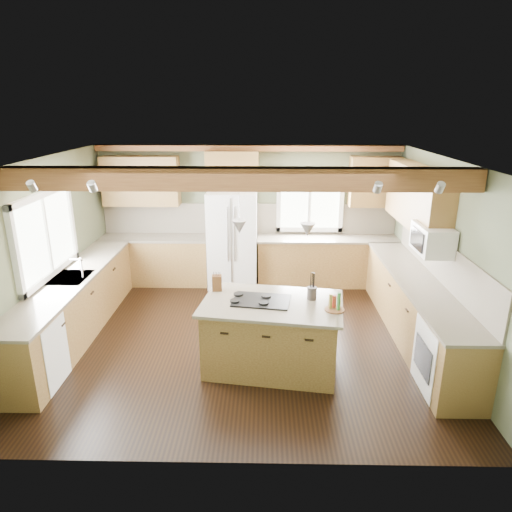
{
  "coord_description": "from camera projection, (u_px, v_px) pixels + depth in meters",
  "views": [
    {
      "loc": [
        0.3,
        -6.04,
        3.28
      ],
      "look_at": [
        0.17,
        0.3,
        1.18
      ],
      "focal_mm": 32.0,
      "sensor_mm": 36.0,
      "label": 1
    }
  ],
  "objects": [
    {
      "name": "wall_left",
      "position": [
        45.0,
        253.0,
        6.41
      ],
      "size": [
        0.0,
        5.0,
        5.0
      ],
      "primitive_type": "plane",
      "rotation": [
        1.57,
        0.0,
        1.57
      ],
      "color": "#4F563D",
      "rests_on": "ground"
    },
    {
      "name": "upper_cab_right",
      "position": [
        417.0,
        197.0,
        6.96
      ],
      "size": [
        0.35,
        2.2,
        0.9
      ],
      "primitive_type": "cube",
      "color": "brown",
      "rests_on": "wall_right"
    },
    {
      "name": "bottle_tray",
      "position": [
        335.0,
        302.0,
        5.49
      ],
      "size": [
        0.3,
        0.3,
        0.22
      ],
      "primitive_type": null,
      "rotation": [
        0.0,
        0.0,
        -0.27
      ],
      "color": "brown",
      "rests_on": "island_top"
    },
    {
      "name": "faucet",
      "position": [
        82.0,
        269.0,
        6.53
      ],
      "size": [
        0.02,
        0.02,
        0.28
      ],
      "primitive_type": "cylinder",
      "color": "#B2B2B7",
      "rests_on": "sink"
    },
    {
      "name": "knife_block",
      "position": [
        217.0,
        283.0,
        6.08
      ],
      "size": [
        0.14,
        0.11,
        0.21
      ],
      "primitive_type": "cube",
      "rotation": [
        0.0,
        0.0,
        0.11
      ],
      "color": "brown",
      "rests_on": "island_top"
    },
    {
      "name": "backsplash_back",
      "position": [
        249.0,
        219.0,
        8.75
      ],
      "size": [
        5.58,
        0.03,
        0.58
      ],
      "primitive_type": "cube",
      "color": "brown",
      "rests_on": "wall_back"
    },
    {
      "name": "sink",
      "position": [
        71.0,
        278.0,
        6.58
      ],
      "size": [
        0.5,
        0.65,
        0.03
      ],
      "primitive_type": "cube",
      "color": "#262628",
      "rests_on": "counter_left"
    },
    {
      "name": "soffit_trim",
      "position": [
        249.0,
        148.0,
        8.25
      ],
      "size": [
        5.55,
        0.2,
        0.1
      ],
      "primitive_type": "cube",
      "color": "#5B311A",
      "rests_on": "ceiling"
    },
    {
      "name": "utensil_crock",
      "position": [
        312.0,
        293.0,
        5.81
      ],
      "size": [
        0.16,
        0.16,
        0.16
      ],
      "primitive_type": "cylinder",
      "rotation": [
        0.0,
        0.0,
        -0.47
      ],
      "color": "#423934",
      "rests_on": "island_top"
    },
    {
      "name": "base_cab_right",
      "position": [
        415.0,
        310.0,
        6.63
      ],
      "size": [
        0.6,
        3.7,
        0.88
      ],
      "primitive_type": "cube",
      "color": "brown",
      "rests_on": "floor"
    },
    {
      "name": "counter_back_right",
      "position": [
        328.0,
        239.0,
        8.54
      ],
      "size": [
        2.66,
        0.64,
        0.04
      ],
      "primitive_type": "cube",
      "color": "#494135",
      "rests_on": "base_cab_back_right"
    },
    {
      "name": "backsplash_right",
      "position": [
        442.0,
        261.0,
        6.38
      ],
      "size": [
        0.03,
        3.7,
        0.58
      ],
      "primitive_type": "cube",
      "color": "brown",
      "rests_on": "wall_right"
    },
    {
      "name": "window_left",
      "position": [
        45.0,
        235.0,
        6.38
      ],
      "size": [
        0.04,
        1.6,
        1.05
      ],
      "primitive_type": "cube",
      "color": "white",
      "rests_on": "wall_left"
    },
    {
      "name": "island_top",
      "position": [
        272.0,
        303.0,
        5.75
      ],
      "size": [
        1.9,
        1.36,
        0.04
      ],
      "primitive_type": "cube",
      "rotation": [
        0.0,
        0.0,
        -0.15
      ],
      "color": "#494135",
      "rests_on": "island"
    },
    {
      "name": "counter_right",
      "position": [
        419.0,
        281.0,
        6.49
      ],
      "size": [
        0.64,
        3.74,
        0.04
      ],
      "primitive_type": "cube",
      "color": "#494135",
      "rests_on": "base_cab_right"
    },
    {
      "name": "window_back",
      "position": [
        310.0,
        201.0,
        8.61
      ],
      "size": [
        1.1,
        0.04,
        1.0
      ],
      "primitive_type": "cube",
      "color": "white",
      "rests_on": "wall_back"
    },
    {
      "name": "island",
      "position": [
        272.0,
        336.0,
        5.9
      ],
      "size": [
        1.78,
        1.24,
        0.88
      ],
      "primitive_type": "cube",
      "rotation": [
        0.0,
        0.0,
        -0.15
      ],
      "color": "brown",
      "rests_on": "floor"
    },
    {
      "name": "pendant_right",
      "position": [
        308.0,
        230.0,
        5.38
      ],
      "size": [
        0.18,
        0.18,
        0.16
      ],
      "primitive_type": "cone",
      "rotation": [
        3.14,
        0.0,
        0.0
      ],
      "color": "#B2B2B7",
      "rests_on": "ceiling"
    },
    {
      "name": "ceiling",
      "position": [
        242.0,
        160.0,
        5.95
      ],
      "size": [
        5.6,
        5.6,
        0.0
      ],
      "primitive_type": "plane",
      "rotation": [
        3.14,
        0.0,
        0.0
      ],
      "color": "silver",
      "rests_on": "wall_back"
    },
    {
      "name": "upper_cab_back_left",
      "position": [
        141.0,
        181.0,
        8.4
      ],
      "size": [
        1.4,
        0.35,
        0.9
      ],
      "primitive_type": "cube",
      "color": "brown",
      "rests_on": "wall_back"
    },
    {
      "name": "upper_cab_over_fridge",
      "position": [
        232.0,
        170.0,
        8.3
      ],
      "size": [
        0.96,
        0.35,
        0.7
      ],
      "primitive_type": "cube",
      "color": "brown",
      "rests_on": "wall_back"
    },
    {
      "name": "base_cab_back_left",
      "position": [
        156.0,
        261.0,
        8.75
      ],
      "size": [
        2.02,
        0.6,
        0.88
      ],
      "primitive_type": "cube",
      "color": "brown",
      "rests_on": "floor"
    },
    {
      "name": "base_cab_back_right",
      "position": [
        327.0,
        262.0,
        8.69
      ],
      "size": [
        2.62,
        0.6,
        0.88
      ],
      "primitive_type": "cube",
      "color": "brown",
      "rests_on": "floor"
    },
    {
      "name": "counter_left",
      "position": [
        71.0,
        278.0,
        6.58
      ],
      "size": [
        0.64,
        3.74,
        0.04
      ],
      "primitive_type": "cube",
      "color": "#494135",
      "rests_on": "base_cab_left"
    },
    {
      "name": "dishwasher",
      "position": [
        33.0,
        354.0,
        5.5
      ],
      "size": [
        0.6,
        0.6,
        0.84
      ],
      "primitive_type": "cube",
      "color": "white",
      "rests_on": "floor"
    },
    {
      "name": "base_cab_left",
      "position": [
        75.0,
        308.0,
        6.73
      ],
      "size": [
        0.6,
        3.7,
        0.88
      ],
      "primitive_type": "cube",
      "color": "brown",
      "rests_on": "floor"
    },
    {
      "name": "upper_cab_back_corner",
      "position": [
        375.0,
        182.0,
        8.32
      ],
      "size": [
        0.9,
        0.35,
        0.9
      ],
      "primitive_type": "cube",
      "color": "brown",
      "rests_on": "wall_back"
    },
    {
      "name": "counter_back_left",
      "position": [
        154.0,
        238.0,
        8.61
      ],
      "size": [
        2.06,
        0.64,
        0.04
      ],
      "primitive_type": "cube",
      "color": "#494135",
      "rests_on": "base_cab_back_left"
    },
    {
      "name": "microwave",
      "position": [
        432.0,
        239.0,
        6.18
      ],
      "size": [
        0.4,
        0.7,
        0.38
      ],
      "primitive_type": "cube",
      "color": "white",
      "rests_on": "wall_right"
    },
    {
      "name": "wall_back",
      "position": [
        249.0,
        214.0,
        8.73
      ],
      "size": [
        5.6,
        0.0,
        5.6
      ],
      "primitive_type": "plane",
      "rotation": [
        1.57,
        0.0,
        0.0
      ],
      "color": "#4F563D",
      "rests_on": "ground"
    },
    {
      "name": "ceiling_beam",
      "position": [
        239.0,
        179.0,
        5.27
      ],
      "size": [
        5.55,
        0.26,
        0.26
      ],
      "primitive_type": "cube",
      "color": "#5B311A",
      "rests_on": "ceiling"
    },
    {
      "name": "pendant_left",
      "position": [
        239.0,
        227.0,
        5.51
      ],
      "size": [
        0.18,
        0.18,
        0.16
      ],
      "primitive_type": "cone",
      "rotation": [
        3.14,
        0.0,
        0.0
      ],
      "color": "#B2B2B7",
      "rests_on": "ceiling"
    },
    {
      "name": "refrigerator",
      "position": [
        233.0,
        239.0,
        8.5
      ],
      "size": [
        0.9,
        0.74,
        1.8
      ],
      "primitive_type": "cube",
      "color": "silver",
      "rests_on": "floor"
    },
    {
      "name": "wall_right",
      "position": [
        445.0,
        256.0,
        6.31
      ],
      "size": [
        0.0,
        5.0,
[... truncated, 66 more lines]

